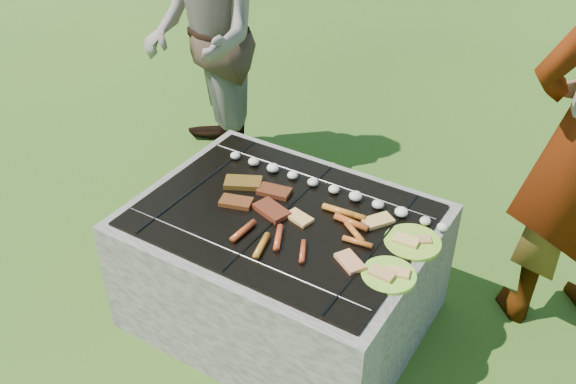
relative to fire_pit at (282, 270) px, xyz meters
The scene contains 9 objects.
lawn 0.28m from the fire_pit, ahead, with size 60.00×60.00×0.00m, color #214511.
fire_pit is the anchor object (origin of this frame).
mushrooms 0.45m from the fire_pit, 68.41° to the left, with size 1.13×0.06×0.04m.
pork_slabs 0.38m from the fire_pit, 165.55° to the left, with size 0.42×0.28×0.03m.
sausages 0.39m from the fire_pit, 10.12° to the right, with size 0.52×0.48×0.03m.
bread_on_grate 0.46m from the fire_pit, ahead, with size 0.46×0.44×0.02m.
plate_far 0.66m from the fire_pit, 12.62° to the left, with size 0.29×0.29×0.03m.
plate_near 0.66m from the fire_pit, 11.04° to the right, with size 0.28×0.28×0.03m.
bystander 1.56m from the fire_pit, 141.44° to the left, with size 0.85×0.67×1.76m, color gray.
Camera 1 is at (1.21, -1.89, 2.30)m, focal length 40.00 mm.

